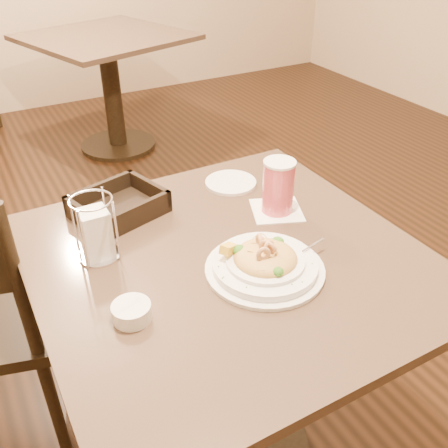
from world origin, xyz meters
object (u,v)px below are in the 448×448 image
background_table (110,73)px  pasta_bowl (265,262)px  bread_basket (119,207)px  side_plate (231,183)px  main_table (228,329)px  napkin_caddy (96,232)px  drink_glass (278,187)px  butter_ramekin (132,312)px

background_table → pasta_bowl: 2.54m
bread_basket → side_plate: 0.35m
main_table → napkin_caddy: bearing=151.2°
side_plate → bread_basket: bearing=179.9°
background_table → side_plate: bearing=-97.5°
drink_glass → bread_basket: (-0.38, 0.20, -0.05)m
drink_glass → napkin_caddy: size_ratio=1.08×
main_table → side_plate: 0.44m
background_table → butter_ramekin: butter_ramekin is taller
drink_glass → butter_ramekin: 0.54m
pasta_bowl → butter_ramekin: pasta_bowl is taller
side_plate → drink_glass: bearing=-80.0°
background_table → butter_ramekin: bearing=-106.5°
main_table → drink_glass: 0.40m
pasta_bowl → drink_glass: drink_glass is taller
drink_glass → butter_ramekin: bearing=-157.4°
butter_ramekin → background_table: bearing=73.5°
butter_ramekin → pasta_bowl: bearing=-0.1°
background_table → napkin_caddy: napkin_caddy is taller
background_table → side_plate: size_ratio=7.32×
background_table → side_plate: 2.12m
main_table → background_table: bearing=79.1°
bread_basket → napkin_caddy: (-0.10, -0.16, 0.05)m
napkin_caddy → butter_ramekin: napkin_caddy is taller
main_table → drink_glass: (0.22, 0.11, 0.32)m
background_table → napkin_caddy: bearing=-108.0°
main_table → pasta_bowl: (0.04, -0.09, 0.27)m
drink_glass → bread_basket: bearing=152.9°
background_table → drink_glass: size_ratio=6.49×
drink_glass → pasta_bowl: bearing=-130.1°
main_table → napkin_caddy: 0.44m
pasta_bowl → side_plate: (0.14, 0.40, -0.02)m
main_table → drink_glass: drink_glass is taller
background_table → side_plate: side_plate is taller
background_table → napkin_caddy: size_ratio=7.02×
napkin_caddy → side_plate: (0.45, 0.16, -0.06)m
napkin_caddy → butter_ramekin: size_ratio=1.98×
background_table → drink_glass: bearing=-96.1°
bread_basket → side_plate: bread_basket is taller
main_table → bread_basket: bearing=118.1°
napkin_caddy → side_plate: size_ratio=1.04×
side_plate → main_table: bearing=-120.7°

